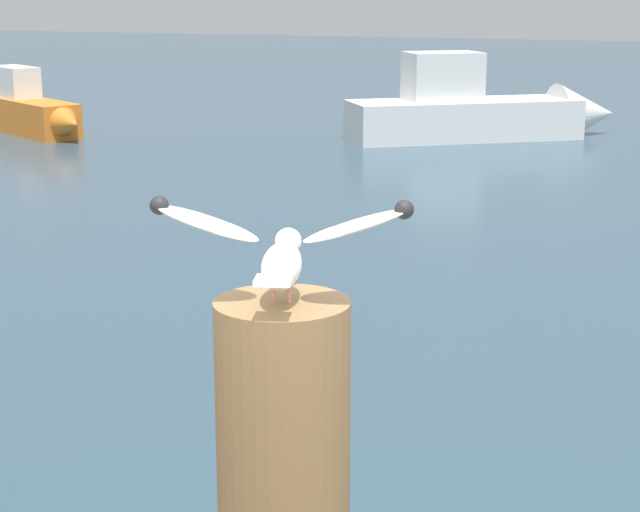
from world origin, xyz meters
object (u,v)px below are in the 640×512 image
mooring_post (284,511)px  boat_white (490,112)px  seagull (282,249)px  boat_orange (30,111)px

mooring_post → boat_white: 19.91m
seagull → boat_white: (-3.57, 19.55, -1.91)m
seagull → boat_orange: seagull is taller
mooring_post → boat_orange: bearing=126.9°
mooring_post → boat_white: bearing=100.3°
mooring_post → seagull: 0.65m
seagull → boat_white: size_ratio=0.11×
seagull → mooring_post: bearing=-74.5°
seagull → boat_white: bearing=100.3°
boat_orange → boat_white: size_ratio=0.71×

